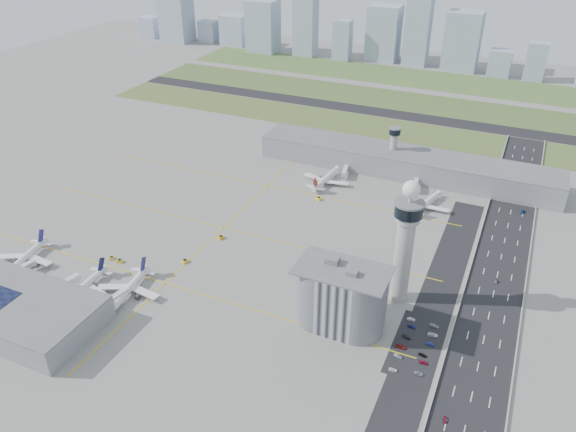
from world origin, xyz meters
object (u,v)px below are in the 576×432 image
at_px(secondary_tower, 394,145).
at_px(airplane_near_b, 81,285).
at_px(admin_building, 341,297).
at_px(car_hw_4, 509,170).
at_px(car_lot_1, 398,356).
at_px(car_hw_2, 523,212).
at_px(car_lot_3, 407,337).
at_px(car_hw_0, 445,420).
at_px(airplane_near_c, 127,287).
at_px(car_lot_2, 401,347).
at_px(tug_0, 112,258).
at_px(car_lot_5, 411,319).
at_px(car_lot_8, 422,355).
at_px(car_lot_10, 433,335).
at_px(car_lot_9, 430,344).
at_px(car_lot_6, 419,374).
at_px(car_lot_4, 412,326).
at_px(airplane_near_a, 23,255).
at_px(tug_5, 398,211).
at_px(car_lot_11, 434,326).
at_px(jet_bridge_near_2, 104,308).
at_px(airplane_far_a, 326,175).
at_px(airplane_far_b, 427,199).
at_px(car_lot_0, 393,370).
at_px(jet_bridge_far_0, 346,168).
at_px(tug_1, 120,261).
at_px(tug_4, 319,198).
at_px(jet_bridge_far_1, 416,182).
at_px(tug_2, 185,261).
at_px(jet_bridge_near_0, 11,277).
at_px(control_tower, 405,238).
at_px(tug_3, 221,237).
at_px(car_hw_1, 496,282).
at_px(jet_bridge_near_1, 56,292).

height_order(secondary_tower, airplane_near_b, secondary_tower).
xyz_separation_m(admin_building, car_hw_4, (56.07, 203.66, -14.66)).
distance_m(car_lot_1, car_hw_2, 159.69).
bearing_deg(car_lot_3, car_hw_0, -137.91).
relative_size(admin_building, airplane_near_c, 1.06).
xyz_separation_m(airplane_near_b, car_lot_2, (155.58, 27.39, -4.56)).
bearing_deg(tug_0, car_lot_1, 149.57).
bearing_deg(car_lot_5, airplane_near_c, 97.56).
bearing_deg(airplane_near_c, car_hw_4, 136.21).
distance_m(car_lot_8, car_lot_10, 14.70).
bearing_deg(car_hw_2, car_lot_9, -94.20).
distance_m(admin_building, car_lot_6, 46.70).
relative_size(car_lot_3, car_hw_4, 1.03).
relative_size(admin_building, car_lot_4, 11.72).
bearing_deg(airplane_near_a, tug_5, 118.08).
relative_size(admin_building, car_lot_10, 8.94).
height_order(car_lot_3, car_lot_11, car_lot_11).
relative_size(airplane_near_a, jet_bridge_near_2, 2.79).
bearing_deg(airplane_near_a, airplane_near_b, 70.36).
xyz_separation_m(airplane_far_a, airplane_far_b, (70.16, -6.09, -0.28)).
relative_size(secondary_tower, car_lot_0, 8.68).
bearing_deg(jet_bridge_far_0, car_lot_10, 22.29).
bearing_deg(car_lot_3, tug_5, 26.30).
xyz_separation_m(tug_1, tug_5, (124.12, 115.09, 0.07)).
relative_size(tug_4, car_hw_2, 0.76).
bearing_deg(airplane_far_a, tug_0, 155.86).
distance_m(jet_bridge_far_1, car_lot_8, 164.41).
bearing_deg(jet_bridge_far_1, tug_2, -43.27).
xyz_separation_m(jet_bridge_near_2, tug_0, (-26.40, 37.18, -2.01)).
height_order(jet_bridge_far_1, tug_2, jet_bridge_far_1).
xyz_separation_m(jet_bridge_far_1, car_hw_4, (56.06, 49.66, -2.21)).
distance_m(airplane_near_b, car_lot_2, 158.04).
relative_size(jet_bridge_far_0, car_lot_0, 3.81).
distance_m(airplane_near_b, jet_bridge_near_0, 40.49).
relative_size(tug_1, car_hw_4, 0.89).
height_order(airplane_near_c, tug_2, airplane_near_c).
xyz_separation_m(control_tower, admin_building, (-20.01, -30.00, -19.74)).
bearing_deg(car_lot_10, airplane_near_c, 95.10).
xyz_separation_m(car_lot_0, car_hw_2, (39.18, 163.45, 0.01)).
height_order(tug_2, car_hw_4, tug_2).
xyz_separation_m(jet_bridge_far_0, car_hw_2, (119.78, -9.65, -2.21)).
bearing_deg(tug_3, airplane_near_b, 82.27).
distance_m(tug_2, car_hw_1, 164.11).
height_order(tug_3, car_lot_11, tug_3).
xyz_separation_m(car_hw_1, car_hw_4, (-6.98, 141.12, 0.10)).
distance_m(jet_bridge_near_1, car_hw_0, 190.49).
height_order(car_lot_0, car_hw_4, car_hw_4).
bearing_deg(car_lot_0, airplane_near_c, 85.68).
height_order(secondary_tower, tug_3, secondary_tower).
bearing_deg(jet_bridge_far_0, car_lot_6, 18.05).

